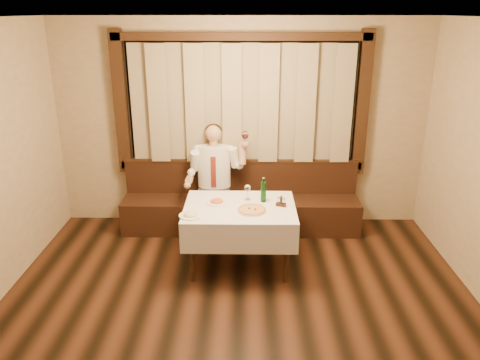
{
  "coord_description": "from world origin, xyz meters",
  "views": [
    {
      "loc": [
        0.07,
        -3.21,
        2.86
      ],
      "look_at": [
        0.0,
        1.9,
        1.0
      ],
      "focal_mm": 35.0,
      "sensor_mm": 36.0,
      "label": 1
    }
  ],
  "objects_px": {
    "pasta_red": "(217,200)",
    "seated_man": "(214,172)",
    "pizza": "(252,210)",
    "cruet_caddy": "(281,203)",
    "banquette": "(241,206)",
    "pasta_cream": "(191,213)",
    "dining_table": "(240,214)",
    "green_bottle": "(263,191)"
  },
  "relations": [
    {
      "from": "pizza",
      "to": "pasta_red",
      "type": "height_order",
      "value": "pasta_red"
    },
    {
      "from": "pizza",
      "to": "green_bottle",
      "type": "distance_m",
      "value": 0.33
    },
    {
      "from": "pasta_cream",
      "to": "green_bottle",
      "type": "xyz_separation_m",
      "value": [
        0.8,
        0.42,
        0.09
      ]
    },
    {
      "from": "pasta_red",
      "to": "pasta_cream",
      "type": "bearing_deg",
      "value": -124.85
    },
    {
      "from": "pasta_cream",
      "to": "banquette",
      "type": "bearing_deg",
      "value": 67.98
    },
    {
      "from": "banquette",
      "to": "pasta_cream",
      "type": "relative_size",
      "value": 12.55
    },
    {
      "from": "pizza",
      "to": "cruet_caddy",
      "type": "height_order",
      "value": "cruet_caddy"
    },
    {
      "from": "banquette",
      "to": "seated_man",
      "type": "distance_m",
      "value": 0.65
    },
    {
      "from": "pasta_red",
      "to": "green_bottle",
      "type": "bearing_deg",
      "value": 5.05
    },
    {
      "from": "pizza",
      "to": "pasta_cream",
      "type": "relative_size",
      "value": 1.3
    },
    {
      "from": "dining_table",
      "to": "pasta_cream",
      "type": "height_order",
      "value": "pasta_cream"
    },
    {
      "from": "dining_table",
      "to": "pasta_red",
      "type": "xyz_separation_m",
      "value": [
        -0.27,
        0.09,
        0.14
      ]
    },
    {
      "from": "pasta_red",
      "to": "dining_table",
      "type": "bearing_deg",
      "value": -18.53
    },
    {
      "from": "dining_table",
      "to": "pizza",
      "type": "distance_m",
      "value": 0.23
    },
    {
      "from": "dining_table",
      "to": "pasta_cream",
      "type": "relative_size",
      "value": 4.98
    },
    {
      "from": "pizza",
      "to": "seated_man",
      "type": "bearing_deg",
      "value": 114.5
    },
    {
      "from": "green_bottle",
      "to": "pasta_cream",
      "type": "bearing_deg",
      "value": -152.13
    },
    {
      "from": "dining_table",
      "to": "green_bottle",
      "type": "xyz_separation_m",
      "value": [
        0.27,
        0.14,
        0.23
      ]
    },
    {
      "from": "pizza",
      "to": "green_bottle",
      "type": "bearing_deg",
      "value": 63.6
    },
    {
      "from": "banquette",
      "to": "pasta_cream",
      "type": "bearing_deg",
      "value": -112.02
    },
    {
      "from": "banquette",
      "to": "green_bottle",
      "type": "relative_size",
      "value": 10.76
    },
    {
      "from": "pasta_cream",
      "to": "seated_man",
      "type": "distance_m",
      "value": 1.23
    },
    {
      "from": "banquette",
      "to": "green_bottle",
      "type": "distance_m",
      "value": 1.09
    },
    {
      "from": "dining_table",
      "to": "green_bottle",
      "type": "distance_m",
      "value": 0.38
    },
    {
      "from": "banquette",
      "to": "pizza",
      "type": "relative_size",
      "value": 9.68
    },
    {
      "from": "green_bottle",
      "to": "cruet_caddy",
      "type": "xyz_separation_m",
      "value": [
        0.2,
        -0.13,
        -0.08
      ]
    },
    {
      "from": "banquette",
      "to": "pasta_cream",
      "type": "xyz_separation_m",
      "value": [
        -0.53,
        -1.31,
        0.48
      ]
    },
    {
      "from": "pasta_red",
      "to": "seated_man",
      "type": "distance_m",
      "value": 0.85
    },
    {
      "from": "banquette",
      "to": "green_bottle",
      "type": "height_order",
      "value": "green_bottle"
    },
    {
      "from": "pasta_cream",
      "to": "green_bottle",
      "type": "relative_size",
      "value": 0.86
    },
    {
      "from": "pasta_cream",
      "to": "green_bottle",
      "type": "bearing_deg",
      "value": 27.87
    },
    {
      "from": "pizza",
      "to": "pasta_red",
      "type": "xyz_separation_m",
      "value": [
        -0.4,
        0.23,
        0.02
      ]
    },
    {
      "from": "banquette",
      "to": "green_bottle",
      "type": "bearing_deg",
      "value": -72.86
    },
    {
      "from": "dining_table",
      "to": "seated_man",
      "type": "relative_size",
      "value": 0.86
    },
    {
      "from": "banquette",
      "to": "pizza",
      "type": "xyz_separation_m",
      "value": [
        0.14,
        -1.16,
        0.46
      ]
    },
    {
      "from": "dining_table",
      "to": "pasta_cream",
      "type": "distance_m",
      "value": 0.62
    },
    {
      "from": "banquette",
      "to": "pizza",
      "type": "height_order",
      "value": "banquette"
    },
    {
      "from": "pizza",
      "to": "cruet_caddy",
      "type": "relative_size",
      "value": 2.71
    },
    {
      "from": "pasta_cream",
      "to": "pasta_red",
      "type": "bearing_deg",
      "value": 55.15
    },
    {
      "from": "pasta_red",
      "to": "seated_man",
      "type": "xyz_separation_m",
      "value": [
        -0.08,
        0.84,
        0.06
      ]
    },
    {
      "from": "pasta_red",
      "to": "cruet_caddy",
      "type": "relative_size",
      "value": 2.05
    },
    {
      "from": "pasta_red",
      "to": "green_bottle",
      "type": "relative_size",
      "value": 0.84
    }
  ]
}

